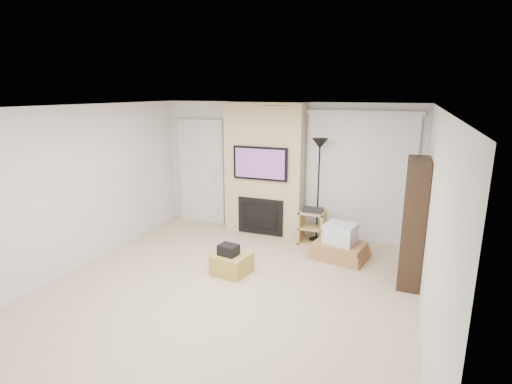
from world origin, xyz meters
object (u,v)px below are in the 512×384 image
at_px(av_stand, 312,225).
at_px(bookshelf, 413,222).
at_px(ottoman, 232,264).
at_px(box_stack, 340,245).
at_px(floor_lamp, 319,161).

bearing_deg(av_stand, bookshelf, -29.96).
bearing_deg(ottoman, box_stack, 39.18).
distance_m(floor_lamp, bookshelf, 2.04).
distance_m(box_stack, bookshelf, 1.36).
distance_m(ottoman, floor_lamp, 2.41).
xyz_separation_m(av_stand, box_stack, (0.59, -0.49, -0.12)).
height_order(av_stand, box_stack, av_stand).
bearing_deg(av_stand, ottoman, -117.05).
bearing_deg(box_stack, bookshelf, -23.64).
xyz_separation_m(box_stack, bookshelf, (1.08, -0.47, 0.68)).
bearing_deg(bookshelf, floor_lamp, 145.64).
relative_size(floor_lamp, box_stack, 1.92).
distance_m(av_stand, box_stack, 0.77).
relative_size(ottoman, av_stand, 0.76).
distance_m(ottoman, box_stack, 1.84).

